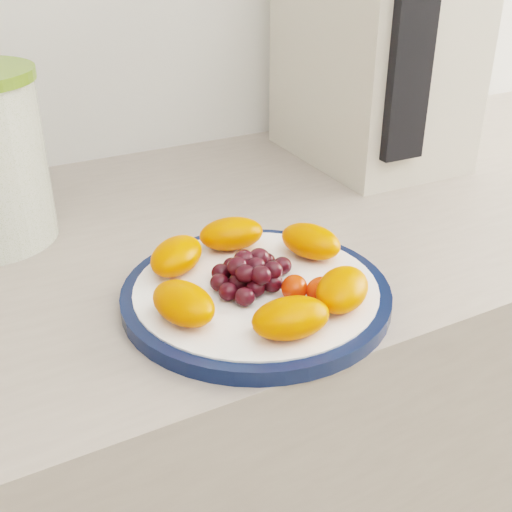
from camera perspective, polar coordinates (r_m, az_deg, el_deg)
counter at (r=1.08m, az=0.85°, el=-18.37°), size 3.50×0.60×0.90m
cabinet_face at (r=1.10m, az=0.84°, el=-19.44°), size 3.48×0.58×0.84m
plate_rim at (r=0.63m, az=-0.00°, el=-3.43°), size 0.26×0.26×0.01m
plate_face at (r=0.63m, az=-0.00°, el=-3.35°), size 0.24×0.24×0.02m
appliance_body at (r=0.99m, az=10.46°, el=18.21°), size 0.20×0.28×0.34m
appliance_panel at (r=0.85m, az=13.54°, el=16.65°), size 0.06×0.02×0.25m
fruit_plate at (r=0.61m, az=0.36°, el=-1.47°), size 0.23×0.22×0.03m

